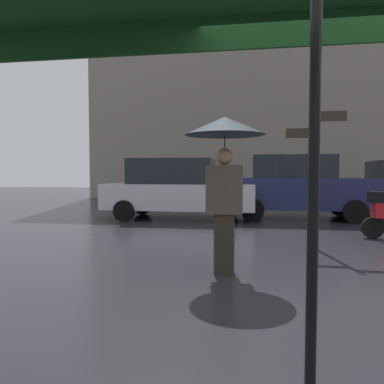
% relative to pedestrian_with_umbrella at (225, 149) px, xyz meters
% --- Properties ---
extents(ground_plane, '(60.00, 60.00, 0.00)m').
position_rel_pedestrian_with_umbrella_xyz_m(ground_plane, '(1.23, -2.09, -1.74)').
color(ground_plane, '#26262B').
extents(pedestrian_with_umbrella, '(1.11, 1.11, 2.18)m').
position_rel_pedestrian_with_umbrella_xyz_m(pedestrian_with_umbrella, '(0.00, 0.00, 0.00)').
color(pedestrian_with_umbrella, '#2A241E').
rests_on(pedestrian_with_umbrella, ground).
extents(parked_car_left, '(4.31, 1.92, 1.93)m').
position_rel_pedestrian_with_umbrella_xyz_m(parked_car_left, '(1.76, 6.46, -0.75)').
color(parked_car_left, '#1E234C').
rests_on(parked_car_left, ground).
extents(parked_car_distant, '(4.53, 2.01, 1.83)m').
position_rel_pedestrian_with_umbrella_xyz_m(parked_car_distant, '(-1.86, 5.94, -0.81)').
color(parked_car_distant, silver).
rests_on(parked_car_distant, ground).
extents(street_signpost, '(1.08, 0.08, 2.69)m').
position_rel_pedestrian_with_umbrella_xyz_m(street_signpost, '(1.52, 2.02, -0.09)').
color(street_signpost, black).
rests_on(street_signpost, ground).
extents(building_block, '(19.69, 2.90, 15.42)m').
position_rel_pedestrian_with_umbrella_xyz_m(building_block, '(1.23, 15.84, 5.97)').
color(building_block, gray).
rests_on(building_block, ground).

